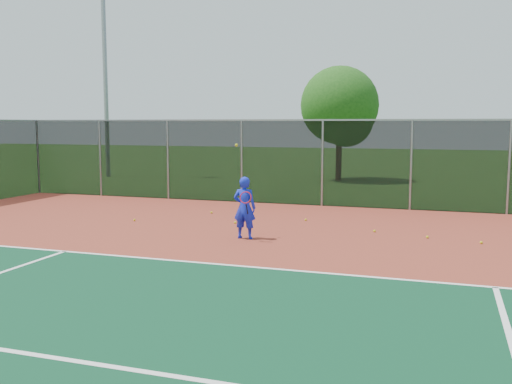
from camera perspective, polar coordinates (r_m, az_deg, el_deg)
ground at (r=8.19m, az=9.93°, el=-13.95°), size 120.00×120.00×0.00m
court_apron at (r=10.06m, az=11.66°, el=-9.94°), size 30.00×20.00×0.02m
fence_back at (r=19.66m, az=15.25°, el=2.73°), size 30.00×0.06×3.03m
tennis_player at (r=14.26m, az=-1.15°, el=-1.57°), size 0.59×0.61×2.38m
practice_ball_1 at (r=16.49m, az=-2.09°, el=-3.07°), size 0.07×0.07×0.07m
practice_ball_2 at (r=14.77m, az=21.60°, el=-4.72°), size 0.07×0.07×0.07m
practice_ball_3 at (r=15.03m, az=16.76°, el=-4.33°), size 0.07×0.07×0.07m
practice_ball_4 at (r=17.29m, az=-12.06°, el=-2.75°), size 0.07×0.07×0.07m
practice_ball_5 at (r=18.39m, az=-4.48°, el=-2.05°), size 0.07×0.07×0.07m
practice_ball_6 at (r=17.01m, az=4.99°, el=-2.78°), size 0.07×0.07×0.07m
practice_ball_7 at (r=15.52m, az=11.76°, el=-3.83°), size 0.07×0.07×0.07m
floodlight_nw at (r=32.56m, az=-14.92°, el=13.91°), size 0.90×0.40×12.49m
tree_back_left at (r=29.32m, az=8.52°, el=8.23°), size 3.95×3.95×5.80m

